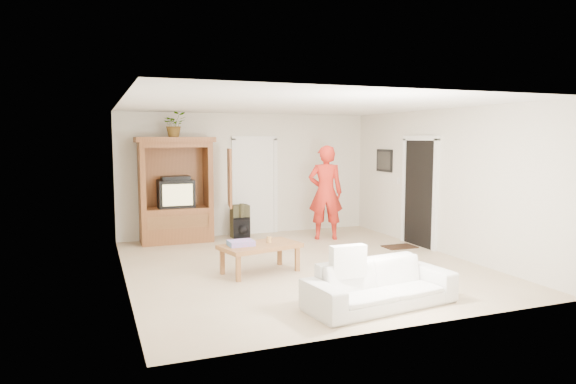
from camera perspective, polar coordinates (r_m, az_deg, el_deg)
name	(u,v)px	position (r m, az deg, el deg)	size (l,w,h in m)	color
floor	(301,265)	(8.52, 1.40, -8.12)	(6.00, 6.00, 0.00)	tan
ceiling	(301,105)	(8.28, 1.45, 9.62)	(6.00, 6.00, 0.00)	white
wall_back	(248,174)	(11.12, -4.49, 1.97)	(5.50, 5.50, 0.00)	silver
wall_front	(407,211)	(5.66, 13.11, -2.05)	(5.50, 5.50, 0.00)	silver
wall_left	(123,193)	(7.68, -17.89, -0.10)	(6.00, 6.00, 0.00)	silver
wall_right	(441,181)	(9.68, 16.64, 1.14)	(6.00, 6.00, 0.00)	silver
armoire	(177,197)	(10.48, -12.23, -0.54)	(1.82, 1.14, 2.10)	brown
door_back	(255,187)	(11.16, -3.70, 0.55)	(0.85, 0.05, 2.04)	white
doorway_right	(420,193)	(10.17, 14.42, -0.15)	(0.05, 0.90, 2.04)	black
framed_picture	(384,161)	(11.22, 10.67, 3.46)	(0.03, 0.60, 0.48)	black
doormat	(400,247)	(10.09, 12.30, -5.96)	(0.60, 0.40, 0.02)	#382316
plant	(174,125)	(10.38, -12.51, 7.33)	(0.44, 0.38, 0.49)	#4C7238
man	(326,193)	(10.55, 4.19, -0.06)	(0.70, 0.46, 1.93)	red
sofa	(380,284)	(6.54, 10.22, -10.05)	(1.92, 0.75, 0.56)	silver
coffee_table	(260,248)	(7.98, -3.11, -6.21)	(1.33, 0.92, 0.45)	#9E6B36
towel	(241,243)	(7.87, -5.26, -5.66)	(0.38, 0.28, 0.08)	#E54CB5
candle	(269,239)	(8.06, -2.12, -5.30)	(0.08, 0.08, 0.10)	tan
backpack_black	(242,229)	(10.64, -5.14, -4.13)	(0.34, 0.20, 0.42)	black
backpack_olive	(240,221)	(10.82, -5.36, -3.25)	(0.36, 0.27, 0.69)	#47442B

